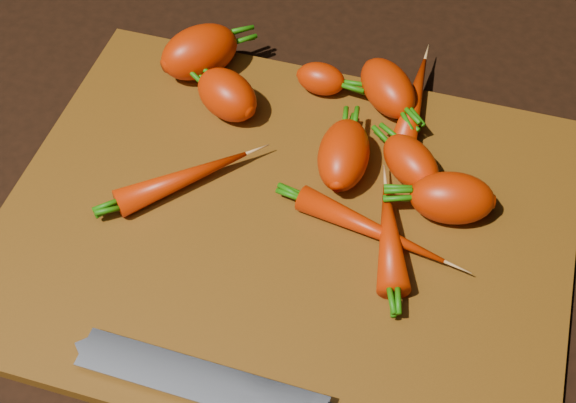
# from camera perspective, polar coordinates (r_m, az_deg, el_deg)

# --- Properties ---
(ground) EXTENTS (2.00, 2.00, 0.01)m
(ground) POSITION_cam_1_polar(r_m,az_deg,el_deg) (0.72, -0.22, -2.30)
(ground) COLOR black
(cutting_board) EXTENTS (0.50, 0.40, 0.01)m
(cutting_board) POSITION_cam_1_polar(r_m,az_deg,el_deg) (0.72, -0.23, -1.79)
(cutting_board) COLOR brown
(cutting_board) RESTS_ON ground
(carrot_0) EXTENTS (0.09, 0.10, 0.05)m
(carrot_0) POSITION_cam_1_polar(r_m,az_deg,el_deg) (0.83, -6.31, 10.53)
(carrot_0) COLOR red
(carrot_0) RESTS_ON cutting_board
(carrot_1) EXTENTS (0.08, 0.07, 0.05)m
(carrot_1) POSITION_cam_1_polar(r_m,az_deg,el_deg) (0.78, -4.36, 7.58)
(carrot_1) COLOR red
(carrot_1) RESTS_ON cutting_board
(carrot_2) EXTENTS (0.08, 0.09, 0.04)m
(carrot_2) POSITION_cam_1_polar(r_m,az_deg,el_deg) (0.80, 7.10, 8.02)
(carrot_2) COLOR red
(carrot_2) RESTS_ON cutting_board
(carrot_3) EXTENTS (0.05, 0.08, 0.05)m
(carrot_3) POSITION_cam_1_polar(r_m,az_deg,el_deg) (0.73, 3.98, 3.33)
(carrot_3) COLOR red
(carrot_3) RESTS_ON cutting_board
(carrot_4) EXTENTS (0.08, 0.06, 0.05)m
(carrot_4) POSITION_cam_1_polar(r_m,az_deg,el_deg) (0.71, 11.58, 0.24)
(carrot_4) COLOR red
(carrot_4) RESTS_ON cutting_board
(carrot_5) EXTENTS (0.05, 0.04, 0.03)m
(carrot_5) POSITION_cam_1_polar(r_m,az_deg,el_deg) (0.81, 2.36, 8.72)
(carrot_5) COLOR red
(carrot_5) RESTS_ON cutting_board
(carrot_6) EXTENTS (0.08, 0.07, 0.04)m
(carrot_6) POSITION_cam_1_polar(r_m,az_deg,el_deg) (0.74, 8.73, 2.77)
(carrot_6) COLOR red
(carrot_6) RESTS_ON cutting_board
(carrot_7) EXTENTS (0.03, 0.13, 0.03)m
(carrot_7) POSITION_cam_1_polar(r_m,az_deg,el_deg) (0.80, 8.93, 6.99)
(carrot_7) COLOR red
(carrot_7) RESTS_ON cutting_board
(carrot_8) EXTENTS (0.14, 0.05, 0.02)m
(carrot_8) POSITION_cam_1_polar(r_m,az_deg,el_deg) (0.70, 5.90, -1.92)
(carrot_8) COLOR red
(carrot_8) RESTS_ON cutting_board
(carrot_9) EXTENTS (0.06, 0.11, 0.03)m
(carrot_9) POSITION_cam_1_polar(r_m,az_deg,el_deg) (0.69, 7.23, -2.42)
(carrot_9) COLOR red
(carrot_9) RESTS_ON cutting_board
(carrot_10) EXTENTS (0.11, 0.11, 0.03)m
(carrot_10) POSITION_cam_1_polar(r_m,az_deg,el_deg) (0.73, -7.47, 1.64)
(carrot_10) COLOR red
(carrot_10) RESTS_ON cutting_board
(knife) EXTENTS (0.30, 0.04, 0.02)m
(knife) POSITION_cam_1_polar(r_m,az_deg,el_deg) (0.62, -5.12, -12.91)
(knife) COLOR gray
(knife) RESTS_ON cutting_board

